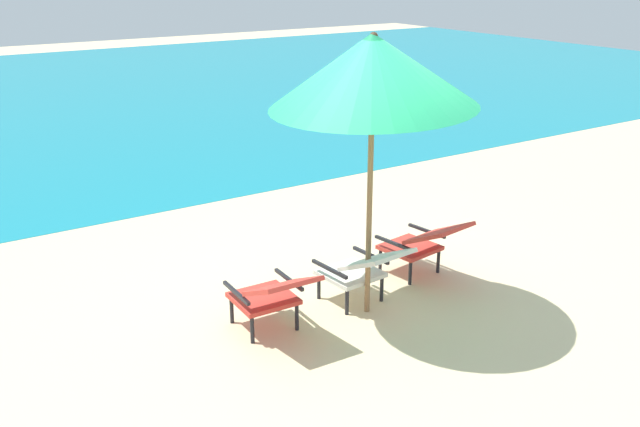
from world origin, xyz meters
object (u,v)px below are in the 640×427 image
lounge_chair_center (363,267)px  lounge_chair_right (423,241)px  lounge_chair_left (272,293)px  beach_umbrella_center (373,71)px

lounge_chair_center → lounge_chair_right: 0.93m
lounge_chair_center → lounge_chair_right: same height
lounge_chair_left → beach_umbrella_center: 2.07m
lounge_chair_right → beach_umbrella_center: beach_umbrella_center is taller
beach_umbrella_center → lounge_chair_left: bearing=173.9°
lounge_chair_left → lounge_chair_right: same height
lounge_chair_center → lounge_chair_right: (0.91, 0.19, 0.00)m
lounge_chair_center → beach_umbrella_center: size_ratio=0.35×
lounge_chair_left → lounge_chair_center: 0.97m
lounge_chair_left → lounge_chair_center: size_ratio=0.97×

